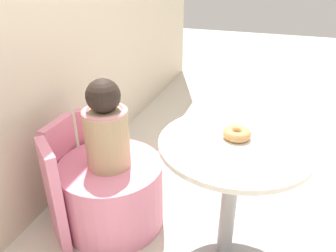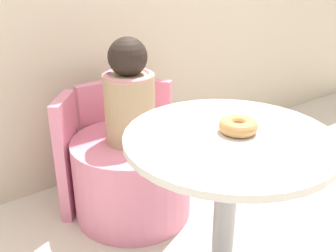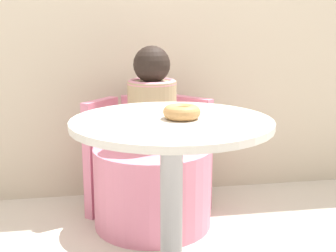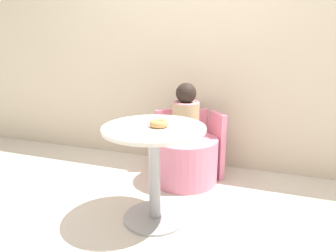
# 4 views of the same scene
# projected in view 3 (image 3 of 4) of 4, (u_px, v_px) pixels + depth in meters

# --- Properties ---
(round_table) EXTENTS (0.69, 0.69, 0.68)m
(round_table) POSITION_uv_depth(u_px,v_px,m) (171.00, 176.00, 1.62)
(round_table) COLOR #99999E
(round_table) RESTS_ON ground_plane
(tub_chair) EXTENTS (0.58, 0.58, 0.40)m
(tub_chair) POSITION_uv_depth(u_px,v_px,m) (153.00, 186.00, 2.32)
(tub_chair) COLOR pink
(tub_chair) RESTS_ON ground_plane
(booth_backrest) EXTENTS (0.68, 0.25, 0.61)m
(booth_backrest) POSITION_uv_depth(u_px,v_px,m) (146.00, 153.00, 2.53)
(booth_backrest) COLOR pink
(booth_backrest) RESTS_ON ground_plane
(child_figure) EXTENTS (0.23, 0.23, 0.49)m
(child_figure) POSITION_uv_depth(u_px,v_px,m) (152.00, 102.00, 2.23)
(child_figure) COLOR tan
(child_figure) RESTS_ON tub_chair
(donut) EXTENTS (0.13, 0.13, 0.05)m
(donut) POSITION_uv_depth(u_px,v_px,m) (182.00, 112.00, 1.57)
(donut) COLOR tan
(donut) RESTS_ON round_table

